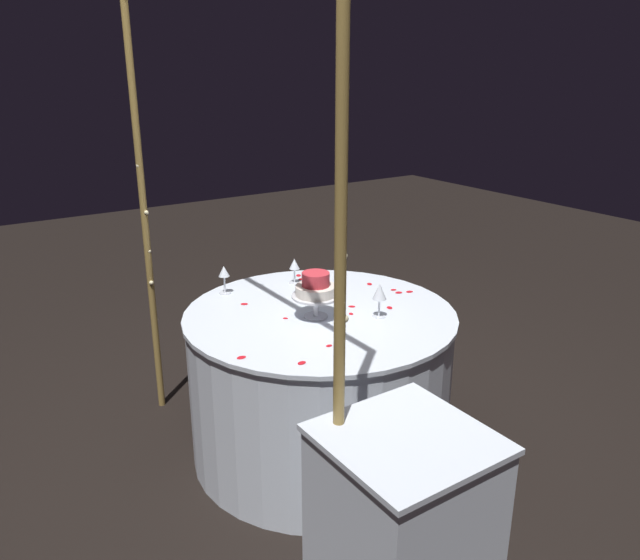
{
  "coord_description": "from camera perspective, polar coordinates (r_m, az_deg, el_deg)",
  "views": [
    {
      "loc": [
        -2.24,
        1.5,
        1.84
      ],
      "look_at": [
        0.0,
        0.0,
        0.91
      ],
      "focal_mm": 34.87,
      "sensor_mm": 36.0,
      "label": 1
    }
  ],
  "objects": [
    {
      "name": "rose_petal_17",
      "position": [
        3.17,
        7.24,
        -1.14
      ],
      "size": [
        0.03,
        0.04,
        0.0
      ],
      "primitive_type": "ellipsoid",
      "rotation": [
        0.0,
        0.0,
        1.4
      ],
      "color": "red",
      "rests_on": "main_table"
    },
    {
      "name": "rose_petal_4",
      "position": [
        2.89,
        2.87,
        -3.11
      ],
      "size": [
        0.03,
        0.03,
        0.0
      ],
      "primitive_type": "ellipsoid",
      "rotation": [
        0.0,
        0.0,
        2.83
      ],
      "color": "red",
      "rests_on": "main_table"
    },
    {
      "name": "rose_petal_1",
      "position": [
        2.66,
        1.54,
        -5.06
      ],
      "size": [
        0.02,
        0.03,
        0.0
      ],
      "primitive_type": "ellipsoid",
      "rotation": [
        0.0,
        0.0,
        4.47
      ],
      "color": "red",
      "rests_on": "main_table"
    },
    {
      "name": "tiered_cake",
      "position": [
        2.8,
        -0.4,
        -0.82
      ],
      "size": [
        0.22,
        0.22,
        0.21
      ],
      "color": "silver",
      "rests_on": "main_table"
    },
    {
      "name": "decorative_arch",
      "position": [
        2.49,
        -9.94,
        8.73
      ],
      "size": [
        1.78,
        0.06,
        2.2
      ],
      "color": "olive",
      "rests_on": "ground"
    },
    {
      "name": "ground_plane",
      "position": [
        3.26,
        -0.0,
        -15.22
      ],
      "size": [
        12.0,
        12.0,
        0.0
      ],
      "primitive_type": "plane",
      "color": "black"
    },
    {
      "name": "rose_petal_16",
      "position": [
        2.57,
        0.84,
        -6.05
      ],
      "size": [
        0.02,
        0.03,
        0.0
      ],
      "primitive_type": "ellipsoid",
      "rotation": [
        0.0,
        0.0,
        1.6
      ],
      "color": "red",
      "rests_on": "main_table"
    },
    {
      "name": "rose_petal_5",
      "position": [
        3.14,
        -0.83,
        -1.21
      ],
      "size": [
        0.04,
        0.04,
        0.0
      ],
      "primitive_type": "ellipsoid",
      "rotation": [
        0.0,
        0.0,
        5.66
      ],
      "color": "red",
      "rests_on": "main_table"
    },
    {
      "name": "rose_petal_12",
      "position": [
        3.21,
        6.76,
        -0.89
      ],
      "size": [
        0.03,
        0.03,
        0.0
      ],
      "primitive_type": "ellipsoid",
      "rotation": [
        0.0,
        0.0,
        1.32
      ],
      "color": "red",
      "rests_on": "main_table"
    },
    {
      "name": "rose_petal_10",
      "position": [
        3.09,
        0.49,
        -1.54
      ],
      "size": [
        0.02,
        0.03,
        0.0
      ],
      "primitive_type": "ellipsoid",
      "rotation": [
        0.0,
        0.0,
        1.72
      ],
      "color": "red",
      "rests_on": "main_table"
    },
    {
      "name": "rose_petal_6",
      "position": [
        3.12,
        0.09,
        -1.33
      ],
      "size": [
        0.03,
        0.03,
        0.0
      ],
      "primitive_type": "ellipsoid",
      "rotation": [
        0.0,
        0.0,
        3.95
      ],
      "color": "red",
      "rests_on": "main_table"
    },
    {
      "name": "rose_petal_14",
      "position": [
        3.35,
        -1.73,
        0.08
      ],
      "size": [
        0.03,
        0.04,
        0.0
      ],
      "primitive_type": "ellipsoid",
      "rotation": [
        0.0,
        0.0,
        4.53
      ],
      "color": "red",
      "rests_on": "main_table"
    },
    {
      "name": "rose_petal_15",
      "position": [
        3.28,
        4.57,
        -0.37
      ],
      "size": [
        0.04,
        0.04,
        0.0
      ],
      "primitive_type": "ellipsoid",
      "rotation": [
        0.0,
        0.0,
        5.75
      ],
      "color": "red",
      "rests_on": "main_table"
    },
    {
      "name": "side_table",
      "position": [
        2.18,
        7.51,
        -22.58
      ],
      "size": [
        0.48,
        0.48,
        0.78
      ],
      "color": "silver",
      "rests_on": "ground"
    },
    {
      "name": "wine_glass_1",
      "position": [
        2.82,
        5.49,
        -1.18
      ],
      "size": [
        0.06,
        0.06,
        0.16
      ],
      "color": "silver",
      "rests_on": "main_table"
    },
    {
      "name": "rose_petal_7",
      "position": [
        3.41,
        -1.98,
        0.43
      ],
      "size": [
        0.05,
        0.04,
        0.0
      ],
      "primitive_type": "ellipsoid",
      "rotation": [
        0.0,
        0.0,
        2.58
      ],
      "color": "red",
      "rests_on": "main_table"
    },
    {
      "name": "rose_petal_11",
      "position": [
        2.84,
        -3.2,
        -3.52
      ],
      "size": [
        0.03,
        0.03,
        0.0
      ],
      "primitive_type": "ellipsoid",
      "rotation": [
        0.0,
        0.0,
        4.01
      ],
      "color": "red",
      "rests_on": "main_table"
    },
    {
      "name": "rose_petal_3",
      "position": [
        2.97,
        6.4,
        -2.54
      ],
      "size": [
        0.04,
        0.04,
        0.0
      ],
      "primitive_type": "ellipsoid",
      "rotation": [
        0.0,
        0.0,
        5.88
      ],
      "color": "red",
      "rests_on": "main_table"
    },
    {
      "name": "rose_petal_8",
      "position": [
        2.49,
        -7.22,
        -7.06
      ],
      "size": [
        0.03,
        0.04,
        0.0
      ],
      "primitive_type": "ellipsoid",
      "rotation": [
        0.0,
        0.0,
        4.73
      ],
      "color": "red",
      "rests_on": "main_table"
    },
    {
      "name": "rose_petal_13",
      "position": [
        3.02,
        -6.96,
        -2.2
      ],
      "size": [
        0.04,
        0.04,
        0.0
      ],
      "primitive_type": "ellipsoid",
      "rotation": [
        0.0,
        0.0,
        4.09
      ],
      "color": "red",
      "rests_on": "main_table"
    },
    {
      "name": "wine_glass_0",
      "position": [
        3.26,
        -2.36,
        1.32
      ],
      "size": [
        0.06,
        0.06,
        0.13
      ],
      "color": "silver",
      "rests_on": "main_table"
    },
    {
      "name": "rose_petal_0",
      "position": [
        3.19,
        8.21,
        -1.06
      ],
      "size": [
        0.03,
        0.04,
        0.0
      ],
      "primitive_type": "ellipsoid",
      "rotation": [
        0.0,
        0.0,
        1.41
      ],
      "color": "red",
      "rests_on": "main_table"
    },
    {
      "name": "wine_glass_2",
      "position": [
        3.15,
        -8.8,
        0.61
      ],
      "size": [
        0.06,
        0.06,
        0.14
      ],
      "color": "silver",
      "rests_on": "main_table"
    },
    {
      "name": "main_table",
      "position": [
        3.07,
        -0.0,
        -9.44
      ],
      "size": [
        1.28,
        1.28,
        0.75
      ],
      "color": "silver",
      "rests_on": "ground"
    },
    {
      "name": "rose_petal_2",
      "position": [
        2.43,
        -1.68,
        -7.61
      ],
      "size": [
        0.03,
        0.04,
        0.0
      ],
      "primitive_type": "ellipsoid",
      "rotation": [
        0.0,
        0.0,
        4.95
      ],
      "color": "red",
      "rests_on": "main_table"
    },
    {
      "name": "rose_petal_9",
      "position": [
        2.97,
        2.94,
        -2.44
      ],
      "size": [
        0.04,
        0.04,
        0.0
      ],
      "primitive_type": "ellipsoid",
      "rotation": [
        0.0,
        0.0,
        0.9
      ],
      "color": "red",
      "rests_on": "main_table"
    }
  ]
}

